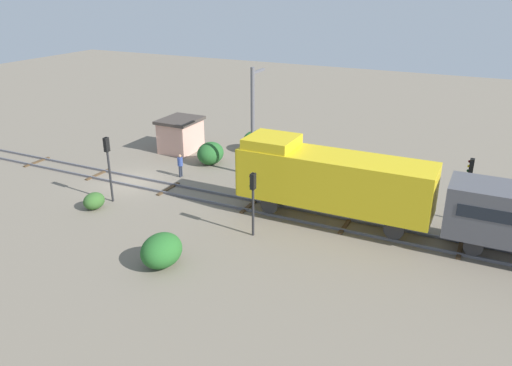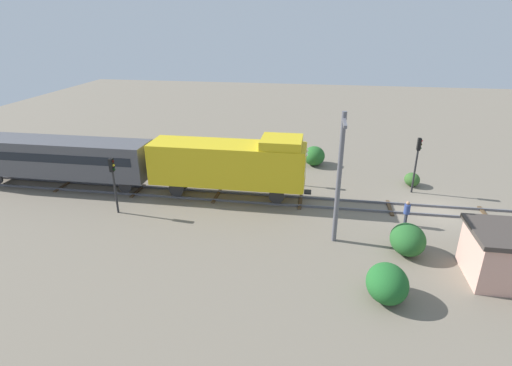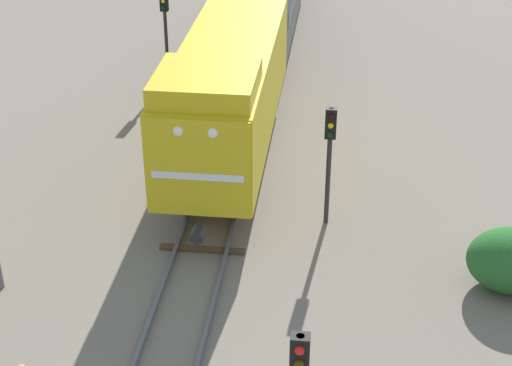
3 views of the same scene
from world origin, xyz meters
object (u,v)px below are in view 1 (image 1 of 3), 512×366
(traffic_signal_far, at_px, (469,178))
(relay_hut, at_px, (181,135))
(worker_near_track, at_px, (180,164))
(traffic_signal_mid, at_px, (253,193))
(catenary_mast, at_px, (253,120))
(locomotive, at_px, (330,178))
(traffic_signal_near, at_px, (108,158))

(traffic_signal_far, xyz_separation_m, relay_hut, (-3.90, -22.45, -1.34))
(traffic_signal_far, xyz_separation_m, worker_near_track, (1.20, -19.06, -1.73))
(traffic_signal_mid, height_order, traffic_signal_far, traffic_signal_far)
(relay_hut, bearing_deg, catenary_mast, 72.91)
(locomotive, distance_m, catenary_mast, 9.08)
(catenary_mast, bearing_deg, traffic_signal_near, -36.07)
(relay_hut, bearing_deg, traffic_signal_far, 80.14)
(traffic_signal_near, relative_size, traffic_signal_mid, 1.16)
(traffic_signal_mid, height_order, relay_hut, traffic_signal_mid)
(traffic_signal_near, xyz_separation_m, relay_hut, (-10.70, -1.91, -1.58))
(relay_hut, bearing_deg, worker_near_track, 33.58)
(locomotive, relative_size, worker_near_track, 6.82)
(traffic_signal_near, height_order, catenary_mast, catenary_mast)
(traffic_signal_far, distance_m, catenary_mast, 14.66)
(traffic_signal_mid, xyz_separation_m, worker_near_track, (-5.80, -8.72, -1.59))
(locomotive, distance_m, traffic_signal_mid, 4.70)
(locomotive, xyz_separation_m, relay_hut, (-7.50, -15.34, -1.38))
(worker_near_track, bearing_deg, locomotive, 179.03)
(traffic_signal_far, relative_size, catenary_mast, 0.50)
(traffic_signal_mid, relative_size, traffic_signal_far, 0.94)
(traffic_signal_far, distance_m, relay_hut, 22.82)
(catenary_mast, bearing_deg, relay_hut, -107.09)
(worker_near_track, bearing_deg, catenary_mast, -139.23)
(traffic_signal_near, relative_size, worker_near_track, 2.52)
(worker_near_track, relative_size, relay_hut, 0.49)
(traffic_signal_mid, relative_size, relay_hut, 1.05)
(locomotive, relative_size, traffic_signal_near, 2.71)
(traffic_signal_far, bearing_deg, traffic_signal_mid, -55.90)
(catenary_mast, bearing_deg, locomotive, 55.67)
(catenary_mast, relative_size, relay_hut, 2.23)
(locomotive, distance_m, worker_near_track, 12.32)
(traffic_signal_mid, distance_m, traffic_signal_far, 12.49)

